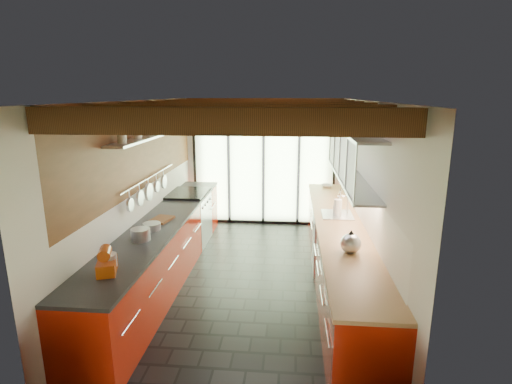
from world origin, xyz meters
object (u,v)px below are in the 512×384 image
bowl (327,186)px  kettle (351,242)px  soap_bottle (337,207)px  stand_mixer (107,262)px  paper_towel (338,208)px

bowl → kettle: bearing=-90.0°
kettle → bowl: bearing=90.0°
kettle → soap_bottle: bearing=90.0°
stand_mixer → kettle: 2.65m
soap_bottle → bowl: 1.77m
soap_bottle → bowl: bearing=90.0°
kettle → soap_bottle: 1.53m
paper_towel → soap_bottle: paper_towel is taller
paper_towel → bowl: bearing=90.0°
paper_towel → bowl: (-0.00, 1.93, -0.11)m
stand_mixer → soap_bottle: 3.42m
soap_bottle → bowl: soap_bottle is taller
paper_towel → bowl: size_ratio=1.47×
kettle → stand_mixer: bearing=-163.5°
paper_towel → soap_bottle: bearing=90.0°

